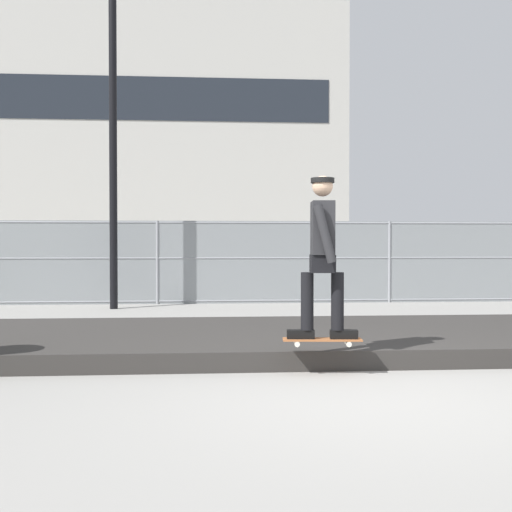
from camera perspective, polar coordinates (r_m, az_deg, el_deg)
The scene contains 8 objects.
ground_plane at distance 5.79m, azimuth 11.06°, elevation -12.31°, with size 120.00×120.00×0.00m, color gray.
gravel_berm at distance 8.34m, azimuth 6.12°, elevation -7.40°, with size 15.53×3.19×0.21m, color #33302D.
skateboard at distance 6.53m, azimuth 5.99°, elevation -7.53°, with size 0.81×0.27×0.07m.
skater at distance 6.45m, azimuth 6.01°, elevation 0.79°, with size 0.73×0.60×1.66m.
chain_fence at distance 14.21m, azimuth 1.73°, elevation -0.52°, with size 26.31×0.06×1.85m.
street_lamp at distance 13.72m, azimuth -12.78°, elevation 15.40°, with size 0.44×0.44×7.73m.
parked_car_near at distance 16.86m, azimuth -14.30°, elevation -0.62°, with size 4.52×2.19×1.66m.
library_building at distance 44.17m, azimuth -13.81°, elevation 9.48°, with size 30.88×12.89×15.56m.
Camera 1 is at (-1.50, -5.43, 1.34)m, focal length 44.38 mm.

